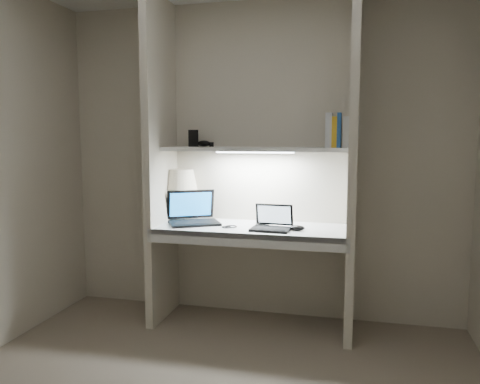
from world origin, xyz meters
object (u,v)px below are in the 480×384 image
(book_row, at_px, (342,131))
(laptop_main, at_px, (193,216))
(speaker, at_px, (263,216))
(table_lamp, at_px, (180,185))
(laptop_netbook, at_px, (272,224))

(book_row, bearing_deg, laptop_main, -176.01)
(speaker, bearing_deg, table_lamp, 169.99)
(book_row, bearing_deg, speaker, -177.15)
(laptop_main, bearing_deg, table_lamp, 107.36)
(laptop_main, relative_size, book_row, 1.94)
(table_lamp, height_order, laptop_netbook, table_lamp)
(table_lamp, height_order, speaker, table_lamp)
(speaker, height_order, book_row, book_row)
(speaker, bearing_deg, laptop_main, -176.89)
(laptop_main, relative_size, laptop_netbook, 1.67)
(laptop_main, height_order, book_row, book_row)
(laptop_netbook, relative_size, book_row, 1.16)
(book_row, bearing_deg, laptop_netbook, -158.71)
(table_lamp, relative_size, book_row, 1.64)
(laptop_netbook, height_order, speaker, laptop_netbook)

